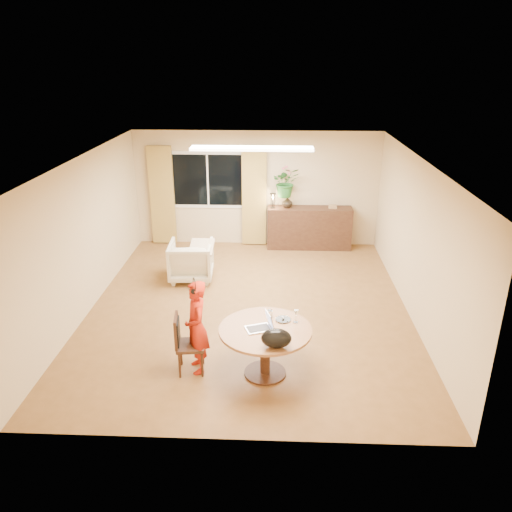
{
  "coord_description": "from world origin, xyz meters",
  "views": [
    {
      "loc": [
        0.46,
        -7.77,
        4.11
      ],
      "look_at": [
        0.13,
        -0.2,
        1.06
      ],
      "focal_mm": 35.0,
      "sensor_mm": 36.0,
      "label": 1
    }
  ],
  "objects_px": {
    "dining_table": "(265,339)",
    "armchair": "(191,261)",
    "sideboard": "(309,228)",
    "dining_chair": "(191,344)",
    "child": "(197,327)"
  },
  "relations": [
    {
      "from": "dining_table",
      "to": "child",
      "type": "distance_m",
      "value": 0.95
    },
    {
      "from": "armchair",
      "to": "dining_table",
      "type": "bearing_deg",
      "value": 113.26
    },
    {
      "from": "dining_table",
      "to": "sideboard",
      "type": "xyz_separation_m",
      "value": [
        0.87,
        4.96,
        -0.09
      ]
    },
    {
      "from": "child",
      "to": "dining_chair",
      "type": "bearing_deg",
      "value": -83.89
    },
    {
      "from": "dining_chair",
      "to": "child",
      "type": "height_order",
      "value": "child"
    },
    {
      "from": "armchair",
      "to": "sideboard",
      "type": "bearing_deg",
      "value": -145.4
    },
    {
      "from": "dining_table",
      "to": "armchair",
      "type": "relative_size",
      "value": 1.48
    },
    {
      "from": "dining_chair",
      "to": "child",
      "type": "bearing_deg",
      "value": 19.28
    },
    {
      "from": "dining_table",
      "to": "armchair",
      "type": "xyz_separation_m",
      "value": [
        -1.53,
        3.12,
        -0.18
      ]
    },
    {
      "from": "dining_chair",
      "to": "child",
      "type": "xyz_separation_m",
      "value": [
        0.09,
        0.04,
        0.24
      ]
    },
    {
      "from": "child",
      "to": "armchair",
      "type": "relative_size",
      "value": 1.59
    },
    {
      "from": "dining_chair",
      "to": "dining_table",
      "type": "bearing_deg",
      "value": -8.28
    },
    {
      "from": "dining_chair",
      "to": "armchair",
      "type": "bearing_deg",
      "value": 92.73
    },
    {
      "from": "dining_chair",
      "to": "sideboard",
      "type": "xyz_separation_m",
      "value": [
        1.9,
        4.93,
        0.04
      ]
    },
    {
      "from": "armchair",
      "to": "sideboard",
      "type": "height_order",
      "value": "sideboard"
    }
  ]
}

